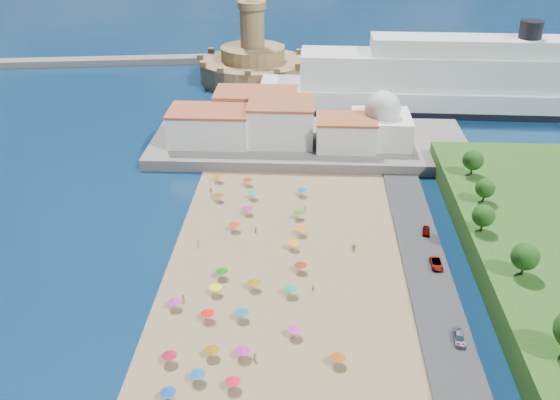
{
  "coord_description": "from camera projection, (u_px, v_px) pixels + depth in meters",
  "views": [
    {
      "loc": [
        10.03,
        -93.83,
        70.54
      ],
      "look_at": [
        4.0,
        25.0,
        8.0
      ],
      "focal_mm": 40.0,
      "sensor_mm": 36.0,
      "label": 1
    }
  ],
  "objects": [
    {
      "name": "ground",
      "position": [
        252.0,
        300.0,
        116.22
      ],
      "size": [
        700.0,
        700.0,
        0.0
      ],
      "primitive_type": "plane",
      "color": "#071938",
      "rests_on": "ground"
    },
    {
      "name": "terrace",
      "position": [
        309.0,
        143.0,
        179.6
      ],
      "size": [
        90.0,
        36.0,
        3.0
      ],
      "primitive_type": "cube",
      "color": "#59544C",
      "rests_on": "ground"
    },
    {
      "name": "jetty",
      "position": [
        245.0,
        103.0,
        211.67
      ],
      "size": [
        18.0,
        70.0,
        2.4
      ],
      "primitive_type": "cube",
      "color": "#59544C",
      "rests_on": "ground"
    },
    {
      "name": "breakwater",
      "position": [
        19.0,
        63.0,
        255.81
      ],
      "size": [
        199.03,
        34.77,
        2.6
      ],
      "primitive_type": "cube",
      "rotation": [
        0.0,
        0.0,
        0.14
      ],
      "color": "#59544C",
      "rests_on": "ground"
    },
    {
      "name": "waterfront_buildings",
      "position": [
        264.0,
        121.0,
        177.79
      ],
      "size": [
        57.0,
        29.0,
        11.0
      ],
      "color": "silver",
      "rests_on": "terrace"
    },
    {
      "name": "domed_building",
      "position": [
        382.0,
        122.0,
        173.46
      ],
      "size": [
        16.0,
        16.0,
        15.0
      ],
      "color": "silver",
      "rests_on": "terrace"
    },
    {
      "name": "fortress",
      "position": [
        253.0,
        63.0,
        235.64
      ],
      "size": [
        40.0,
        40.0,
        32.4
      ],
      "color": "#9B844D",
      "rests_on": "ground"
    },
    {
      "name": "cruise_ship",
      "position": [
        465.0,
        85.0,
        204.93
      ],
      "size": [
        136.51,
        22.8,
        29.73
      ],
      "color": "black",
      "rests_on": "ground"
    },
    {
      "name": "beach_parasols",
      "position": [
        239.0,
        331.0,
        104.87
      ],
      "size": [
        32.0,
        118.4,
        2.2
      ],
      "color": "gray",
      "rests_on": "beach"
    },
    {
      "name": "beachgoers",
      "position": [
        256.0,
        283.0,
        118.85
      ],
      "size": [
        35.17,
        92.85,
        1.89
      ],
      "color": "tan",
      "rests_on": "beach"
    },
    {
      "name": "parked_cars",
      "position": [
        441.0,
        277.0,
        120.34
      ],
      "size": [
        2.25,
        39.85,
        1.35
      ],
      "color": "gray",
      "rests_on": "promenade"
    },
    {
      "name": "hillside_trees",
      "position": [
        550.0,
        303.0,
        98.76
      ],
      "size": [
        10.07,
        109.41,
        8.25
      ],
      "color": "#382314",
      "rests_on": "hillside"
    }
  ]
}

